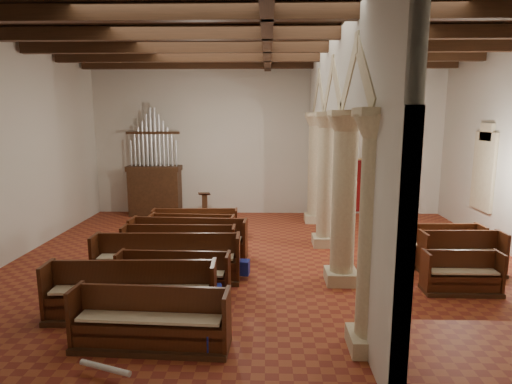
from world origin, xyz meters
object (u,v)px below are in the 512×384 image
object	(u,v)px
lectern	(205,207)
processional_banner	(372,196)
pipe_organ	(155,181)
nave_pew_0	(151,329)
aisle_pew_0	(461,279)

from	to	relation	value
lectern	processional_banner	xyz separation A→B (m)	(6.60, 0.58, 0.37)
processional_banner	pipe_organ	bearing A→B (deg)	162.51
processional_banner	nave_pew_0	distance (m)	11.78
lectern	nave_pew_0	xyz separation A→B (m)	(0.47, -9.47, -0.10)
pipe_organ	lectern	bearing A→B (deg)	-15.87
processional_banner	aisle_pew_0	size ratio (longest dim) A/B	1.49
aisle_pew_0	nave_pew_0	bearing A→B (deg)	-158.03
pipe_organ	nave_pew_0	size ratio (longest dim) A/B	1.62
pipe_organ	lectern	xyz separation A→B (m)	(2.08, -0.59, -0.92)
nave_pew_0	aisle_pew_0	distance (m)	6.84
nave_pew_0	aisle_pew_0	xyz separation A→B (m)	(6.36, 2.53, -0.03)
processional_banner	aisle_pew_0	distance (m)	7.54
pipe_organ	aisle_pew_0	xyz separation A→B (m)	(8.90, -7.53, -1.05)
lectern	nave_pew_0	size ratio (longest dim) A/B	0.40
lectern	processional_banner	world-z (taller)	processional_banner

